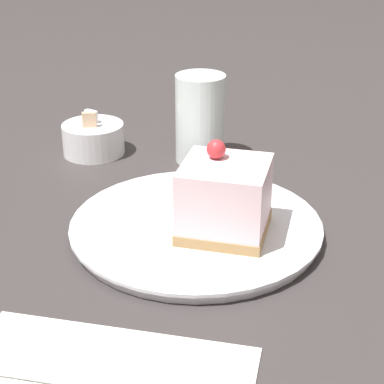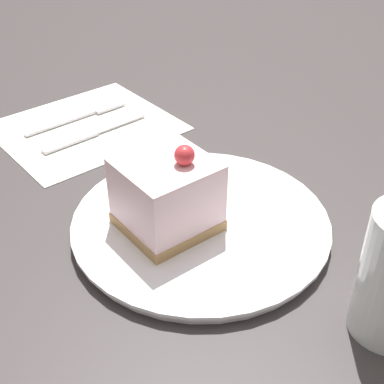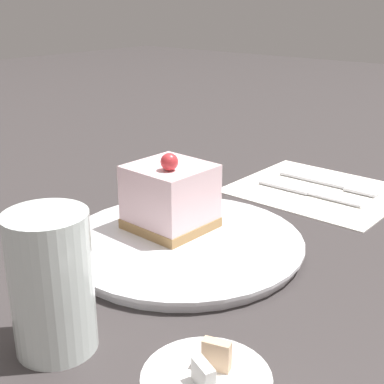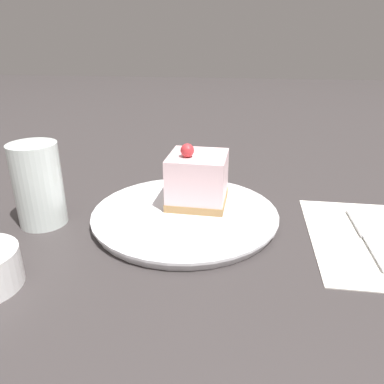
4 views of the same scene
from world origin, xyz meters
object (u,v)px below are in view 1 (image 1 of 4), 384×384
sugar_bowl (93,138)px  drinking_glass (200,119)px  cake_slice (224,199)px  plate (196,227)px

sugar_bowl → drinking_glass: 0.17m
cake_slice → sugar_bowl: (0.23, 0.23, -0.03)m
sugar_bowl → drinking_glass: (0.01, -0.16, 0.04)m
plate → cake_slice: 0.06m
cake_slice → drinking_glass: size_ratio=0.81×
cake_slice → drinking_glass: drinking_glass is taller
sugar_bowl → plate: bearing=-136.5°
cake_slice → plate: bearing=66.5°
plate → cake_slice: size_ratio=2.81×
cake_slice → drinking_glass: bearing=19.8°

